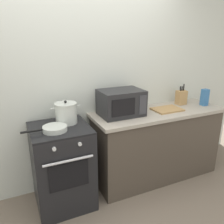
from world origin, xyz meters
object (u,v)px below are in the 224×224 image
object	(u,v)px
stove	(62,166)
frying_pan	(54,129)
stock_pot	(66,113)
cutting_board	(167,109)
knife_block	(181,97)
pasta_box	(205,97)
microwave	(121,103)

from	to	relation	value
stove	frying_pan	size ratio (longest dim) A/B	2.09
stove	stock_pot	xyz separation A→B (m)	(0.10, 0.08, 0.57)
cutting_board	knife_block	size ratio (longest dim) A/B	1.30
stove	pasta_box	distance (m)	2.03
stove	knife_block	world-z (taller)	knife_block
frying_pan	pasta_box	size ratio (longest dim) A/B	2.00
stove	microwave	xyz separation A→B (m)	(0.75, 0.08, 0.61)
knife_block	pasta_box	xyz separation A→B (m)	(0.25, -0.17, 0.01)
stove	knife_block	xyz separation A→B (m)	(1.70, 0.14, 0.56)
stock_pot	frying_pan	world-z (taller)	stock_pot
pasta_box	stove	bearing A→B (deg)	179.15
microwave	cutting_board	distance (m)	0.63
microwave	pasta_box	world-z (taller)	microwave
frying_pan	pasta_box	distance (m)	2.02
knife_block	microwave	bearing A→B (deg)	-176.27
microwave	knife_block	size ratio (longest dim) A/B	1.81
knife_block	pasta_box	distance (m)	0.30
frying_pan	cutting_board	bearing A→B (deg)	3.44
cutting_board	knife_block	world-z (taller)	knife_block
knife_block	stock_pot	bearing A→B (deg)	-177.95
microwave	knife_block	xyz separation A→B (m)	(0.95, 0.06, -0.05)
pasta_box	frying_pan	bearing A→B (deg)	-178.41
stove	knife_block	bearing A→B (deg)	4.75
knife_block	cutting_board	bearing A→B (deg)	-157.38
microwave	knife_block	bearing A→B (deg)	3.73
stock_pot	pasta_box	distance (m)	1.85
microwave	pasta_box	size ratio (longest dim) A/B	2.27
frying_pan	cutting_board	distance (m)	1.43
pasta_box	microwave	bearing A→B (deg)	174.86
stock_pot	pasta_box	world-z (taller)	stock_pot
stove	frying_pan	distance (m)	0.50
stock_pot	frying_pan	xyz separation A→B (m)	(-0.17, -0.17, -0.09)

